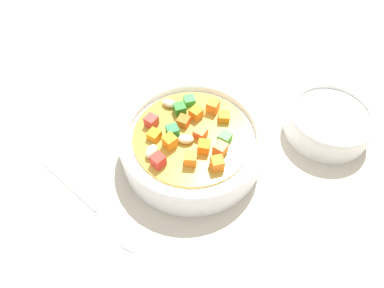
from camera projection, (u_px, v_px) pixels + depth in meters
ground_plane at (192, 158)px, 49.14cm from camera, size 140.00×140.00×2.00cm
soup_bowl_main at (192, 142)px, 46.11cm from camera, size 19.20×19.20×6.00cm
spoon at (103, 216)px, 42.35cm from camera, size 7.04×18.51×0.98cm
side_bowl_small at (329, 121)px, 48.99cm from camera, size 12.05×12.05×4.34cm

